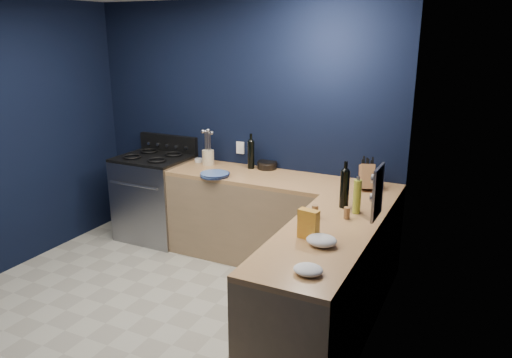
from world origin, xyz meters
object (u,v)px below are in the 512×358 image
Objects in this scene: utensil_crock at (208,157)px; crouton_bag at (308,224)px; knife_block at (367,177)px; plate_stack at (215,175)px; gas_range at (156,198)px.

utensil_crock is 2.15m from crouton_bag.
crouton_bag is at bearing -113.94° from knife_block.
utensil_crock reaches higher than plate_stack.
plate_stack is 0.46m from utensil_crock.
gas_range is at bearing 166.60° from plate_stack.
gas_range is 2.66m from crouton_bag.
knife_block reaches higher than crouton_bag.
gas_range is at bearing 160.42° from crouton_bag.
knife_block is at bearing -2.56° from utensil_crock.
knife_block is 1.06× the size of crouton_bag.
gas_range is 1.05m from plate_stack.
utensil_crock is 0.77× the size of crouton_bag.
plate_stack is 1.47m from knife_block.
plate_stack reaches higher than gas_range.
crouton_bag is (1.65, -1.38, 0.02)m from utensil_crock.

